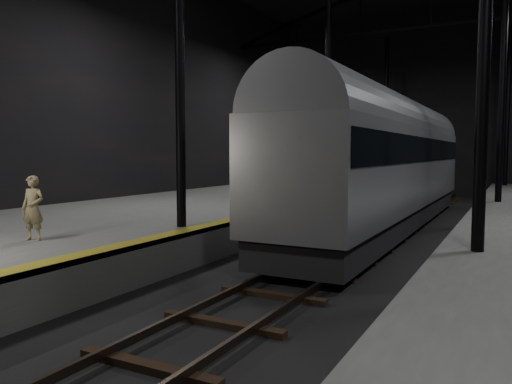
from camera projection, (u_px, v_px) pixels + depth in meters
The scene contains 6 objects.
ground at pixel (355, 249), 15.81m from camera, with size 44.00×44.00×0.00m, color black.
platform_left at pixel (165, 219), 19.25m from camera, with size 9.00×43.80×1.00m, color #555552.
tactile_strip at pixel (264, 212), 17.24m from camera, with size 0.50×43.80×0.01m, color olive.
track at pixel (355, 247), 15.81m from camera, with size 2.40×43.00×0.24m.
train at pixel (389, 157), 19.47m from camera, with size 2.93×19.54×5.22m.
woman at pixel (33, 208), 11.65m from camera, with size 0.56×0.37×1.53m, color #8B7C55.
Camera 1 is at (4.49, -15.29, 3.06)m, focal length 35.00 mm.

